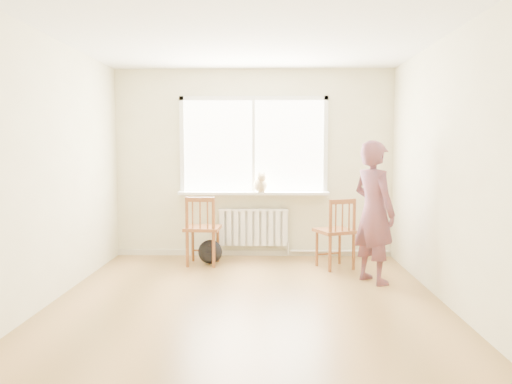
# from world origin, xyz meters

# --- Properties ---
(floor) EXTENTS (4.50, 4.50, 0.00)m
(floor) POSITION_xyz_m (0.00, 0.00, 0.00)
(floor) COLOR #A57843
(floor) RESTS_ON ground
(ceiling) EXTENTS (4.50, 4.50, 0.00)m
(ceiling) POSITION_xyz_m (0.00, 0.00, 2.70)
(ceiling) COLOR white
(ceiling) RESTS_ON back_wall
(back_wall) EXTENTS (4.00, 0.01, 2.70)m
(back_wall) POSITION_xyz_m (0.00, 2.25, 1.35)
(back_wall) COLOR beige
(back_wall) RESTS_ON ground
(window) EXTENTS (2.12, 0.05, 1.42)m
(window) POSITION_xyz_m (0.00, 2.22, 1.66)
(window) COLOR white
(window) RESTS_ON back_wall
(windowsill) EXTENTS (2.15, 0.22, 0.04)m
(windowsill) POSITION_xyz_m (0.00, 2.14, 0.93)
(windowsill) COLOR white
(windowsill) RESTS_ON back_wall
(radiator) EXTENTS (1.00, 0.12, 0.55)m
(radiator) POSITION_xyz_m (0.00, 2.16, 0.44)
(radiator) COLOR white
(radiator) RESTS_ON back_wall
(heating_pipe) EXTENTS (1.40, 0.04, 0.04)m
(heating_pipe) POSITION_xyz_m (1.25, 2.19, 0.08)
(heating_pipe) COLOR silver
(heating_pipe) RESTS_ON back_wall
(baseboard) EXTENTS (4.00, 0.03, 0.08)m
(baseboard) POSITION_xyz_m (0.00, 2.23, 0.04)
(baseboard) COLOR beige
(baseboard) RESTS_ON ground
(chair_left) EXTENTS (0.49, 0.47, 0.94)m
(chair_left) POSITION_xyz_m (-0.67, 1.61, 0.47)
(chair_left) COLOR brown
(chair_left) RESTS_ON floor
(chair_right) EXTENTS (0.59, 0.58, 0.93)m
(chair_right) POSITION_xyz_m (1.11, 1.47, 0.47)
(chair_right) COLOR brown
(chair_right) RESTS_ON floor
(person) EXTENTS (0.65, 0.72, 1.66)m
(person) POSITION_xyz_m (1.44, 0.82, 0.83)
(person) COLOR #B13B5E
(person) RESTS_ON floor
(cat) EXTENTS (0.23, 0.45, 0.30)m
(cat) POSITION_xyz_m (0.10, 2.05, 1.07)
(cat) COLOR beige
(cat) RESTS_ON windowsill
(backpack) EXTENTS (0.35, 0.28, 0.33)m
(backpack) POSITION_xyz_m (-0.58, 1.71, 0.16)
(backpack) COLOR black
(backpack) RESTS_ON floor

